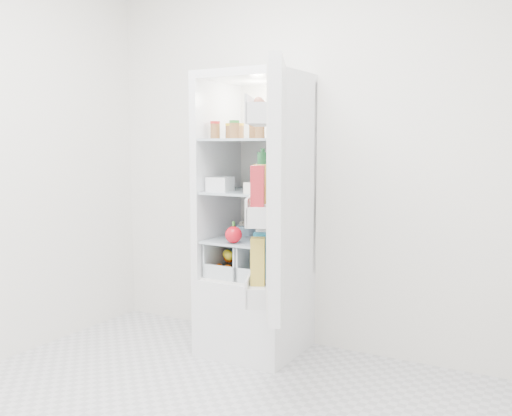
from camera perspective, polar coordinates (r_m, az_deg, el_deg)
The scene contains 21 objects.
room_walls at distance 2.54m, azimuth -9.75°, elevation 11.68°, with size 3.02×3.02×2.61m.
refrigerator at distance 3.75m, azimuth 0.22°, elevation -4.18°, with size 0.60×0.60×1.80m.
shelf_low at distance 3.68m, azimuth -0.25°, elevation -3.19°, with size 0.49×0.53×0.01m, color #A9BAC6.
shelf_mid at distance 3.64m, azimuth -0.26°, elevation 1.62°, with size 0.49×0.53×0.01m, color #A9BAC6.
shelf_top at distance 3.63m, azimuth -0.26°, elevation 6.82°, with size 0.49×0.53×0.01m, color #A9BAC6.
crisper_left at distance 3.76m, azimuth -1.88°, elevation -4.99°, with size 0.23×0.46×0.22m, color silver, non-canonical shape.
crisper_right at distance 3.65m, azimuth 1.43°, elevation -5.36°, with size 0.23×0.46×0.22m, color silver, non-canonical shape.
condiment_jars at distance 3.57m, azimuth -1.24°, elevation 7.63°, with size 0.46×0.32×0.08m.
squeeze_bottle at distance 3.58m, azimuth 3.21°, elevation 8.42°, with size 0.05×0.05×0.18m, color white.
tub_white at distance 3.62m, azimuth -3.60°, elevation 2.40°, with size 0.14×0.14×0.09m, color white.
tub_cream at distance 3.44m, azimuth 0.04°, elevation 2.02°, with size 0.11×0.11×0.07m, color white.
tin_red at distance 3.47m, azimuth 1.85°, elevation 2.05°, with size 0.10×0.10×0.07m, color #B31A2D.
foil_tray at distance 3.84m, azimuth -0.04°, elevation 2.25°, with size 0.14×0.10×0.03m, color silver.
tub_green at distance 3.75m, azimuth 1.13°, elevation 2.46°, with size 0.10×0.13×0.08m, color #3A8044.
red_cabbage at distance 3.66m, azimuth 2.37°, elevation -1.89°, with size 0.16×0.16×0.16m, color #511C53.
bell_pepper at distance 3.50m, azimuth -2.26°, elevation -2.69°, with size 0.10×0.10×0.10m, color red.
mushroom_bowl at distance 3.83m, azimuth -1.01°, elevation -2.22°, with size 0.13×0.13×0.06m, color #90B9D7.
salad_bag at distance 3.49m, azimuth 1.49°, elevation -2.68°, with size 0.11×0.11×0.11m, color beige.
citrus_pile at distance 3.75m, azimuth -2.03°, elevation -5.43°, with size 0.20×0.31×0.16m.
veg_pile at distance 3.65m, azimuth 1.48°, elevation -6.10°, with size 0.16×0.30×0.10m.
fridge_door at distance 2.96m, azimuth 1.64°, elevation 1.35°, with size 0.38×0.57×1.30m.
Camera 1 is at (1.59, -1.97, 1.35)m, focal length 40.00 mm.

